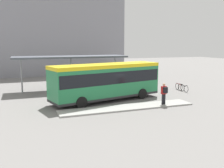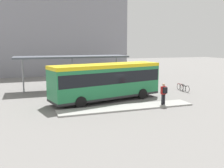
{
  "view_description": "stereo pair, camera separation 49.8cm",
  "coord_description": "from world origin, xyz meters",
  "px_view_note": "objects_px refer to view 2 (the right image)",
  "views": [
    {
      "loc": [
        -7.17,
        -20.77,
        5.06
      ],
      "look_at": [
        0.51,
        0.0,
        1.49
      ],
      "focal_mm": 40.0,
      "sensor_mm": 36.0,
      "label": 1
    },
    {
      "loc": [
        -6.7,
        -20.94,
        5.06
      ],
      "look_at": [
        0.51,
        0.0,
        1.49
      ],
      "focal_mm": 40.0,
      "sensor_mm": 36.0,
      "label": 2
    }
  ],
  "objects_px": {
    "bicycle_red": "(181,87)",
    "city_bus": "(107,79)",
    "pedestrian_waiting": "(164,92)",
    "bicycle_black": "(184,88)"
  },
  "relations": [
    {
      "from": "city_bus",
      "to": "pedestrian_waiting",
      "type": "distance_m",
      "value": 5.18
    },
    {
      "from": "bicycle_black",
      "to": "bicycle_red",
      "type": "relative_size",
      "value": 1.0
    },
    {
      "from": "city_bus",
      "to": "bicycle_red",
      "type": "relative_size",
      "value": 6.02
    },
    {
      "from": "city_bus",
      "to": "bicycle_black",
      "type": "xyz_separation_m",
      "value": [
        9.15,
        1.33,
        -1.55
      ]
    },
    {
      "from": "pedestrian_waiting",
      "to": "bicycle_black",
      "type": "bearing_deg",
      "value": -53.27
    },
    {
      "from": "bicycle_red",
      "to": "city_bus",
      "type": "bearing_deg",
      "value": 104.97
    },
    {
      "from": "city_bus",
      "to": "bicycle_red",
      "type": "distance_m",
      "value": 9.56
    },
    {
      "from": "city_bus",
      "to": "pedestrian_waiting",
      "type": "relative_size",
      "value": 5.93
    },
    {
      "from": "bicycle_black",
      "to": "bicycle_red",
      "type": "bearing_deg",
      "value": 173.44
    },
    {
      "from": "bicycle_black",
      "to": "pedestrian_waiting",
      "type": "bearing_deg",
      "value": -49.37
    }
  ]
}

